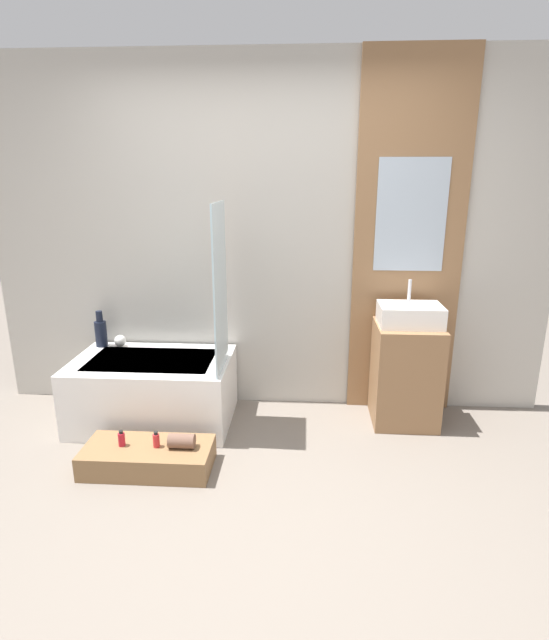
{
  "coord_description": "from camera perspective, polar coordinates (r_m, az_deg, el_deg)",
  "views": [
    {
      "loc": [
        0.28,
        -2.14,
        1.77
      ],
      "look_at": [
        0.11,
        0.7,
        0.93
      ],
      "focal_mm": 28.0,
      "sensor_mm": 36.0,
      "label": 1
    }
  ],
  "objects": [
    {
      "name": "bottle_soap_secondary",
      "position": [
        3.23,
        -13.36,
        -13.21
      ],
      "size": [
        0.04,
        0.04,
        0.1
      ],
      "color": "red",
      "rests_on": "wooden_step_bench"
    },
    {
      "name": "glass_shower_screen",
      "position": [
        3.32,
        -6.24,
        3.64
      ],
      "size": [
        0.01,
        0.46,
        1.12
      ],
      "primitive_type": "cube",
      "color": "silver",
      "rests_on": "bathtub"
    },
    {
      "name": "wooden_step_bench",
      "position": [
        3.31,
        -14.24,
        -14.97
      ],
      "size": [
        0.79,
        0.36,
        0.15
      ],
      "primitive_type": "cube",
      "color": "olive",
      "rests_on": "ground_plane"
    },
    {
      "name": "vase_tall_dark",
      "position": [
        4.08,
        -19.23,
        -1.29
      ],
      "size": [
        0.09,
        0.09,
        0.28
      ],
      "color": "black",
      "rests_on": "bathtub"
    },
    {
      "name": "wall_tiled_back",
      "position": [
        3.76,
        -0.78,
        9.18
      ],
      "size": [
        4.2,
        0.06,
        2.6
      ],
      "primitive_type": "cube",
      "color": "#B7B2A8",
      "rests_on": "ground_plane"
    },
    {
      "name": "ground_plane",
      "position": [
        2.79,
        -3.34,
        -23.01
      ],
      "size": [
        12.0,
        12.0,
        0.0
      ],
      "primitive_type": "plane",
      "color": "slate"
    },
    {
      "name": "sink",
      "position": [
        3.63,
        15.23,
        0.57
      ],
      "size": [
        0.44,
        0.31,
        0.31
      ],
      "color": "white",
      "rests_on": "vanity_cabinet"
    },
    {
      "name": "towel_roll",
      "position": [
        3.19,
        -10.57,
        -13.44
      ],
      "size": [
        0.16,
        0.09,
        0.09
      ],
      "primitive_type": "cylinder",
      "rotation": [
        0.0,
        1.57,
        0.0
      ],
      "color": "brown",
      "rests_on": "wooden_step_bench"
    },
    {
      "name": "bottle_soap_primary",
      "position": [
        3.3,
        -17.08,
        -12.87
      ],
      "size": [
        0.04,
        0.04,
        0.1
      ],
      "color": "#B21928",
      "rests_on": "wooden_step_bench"
    },
    {
      "name": "wall_wood_accent",
      "position": [
        3.77,
        15.09,
        8.85
      ],
      "size": [
        0.79,
        0.04,
        2.6
      ],
      "color": "#8E6642",
      "rests_on": "ground_plane"
    },
    {
      "name": "bathtub",
      "position": [
        3.8,
        -13.64,
        -7.78
      ],
      "size": [
        1.13,
        0.73,
        0.48
      ],
      "color": "white",
      "rests_on": "ground_plane"
    },
    {
      "name": "vanity_cabinet",
      "position": [
        3.77,
        14.73,
        -5.96
      ],
      "size": [
        0.46,
        0.45,
        0.74
      ],
      "primitive_type": "cube",
      "color": "#8E6642",
      "rests_on": "ground_plane"
    },
    {
      "name": "vase_round_light",
      "position": [
        4.04,
        -17.23,
        -2.28
      ],
      "size": [
        0.09,
        0.09,
        0.09
      ],
      "primitive_type": "sphere",
      "color": "silver",
      "rests_on": "bathtub"
    }
  ]
}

